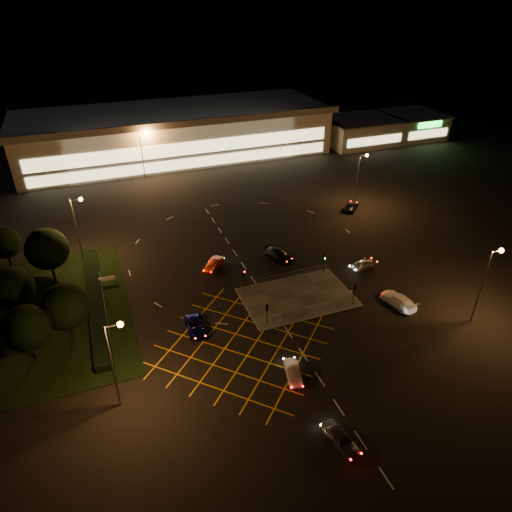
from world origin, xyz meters
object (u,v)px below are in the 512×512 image
object	(u,v)px
signal_sw	(267,311)
car_left_blue	(196,326)
car_queue_white	(293,372)
car_right_silver	(363,264)
car_near_silver	(341,438)
car_approach_white	(398,300)
car_far_dkgrey	(279,255)
signal_ne	(324,259)
car_circ_red	(214,264)
signal_se	(354,290)
signal_nw	(244,276)
car_east_grey	(350,206)

from	to	relation	value
signal_sw	car_left_blue	world-z (taller)	signal_sw
car_queue_white	car_right_silver	world-z (taller)	car_queue_white
car_near_silver	car_approach_white	world-z (taller)	car_approach_white
car_far_dkgrey	car_approach_white	world-z (taller)	car_approach_white
car_far_dkgrey	signal_ne	bearing A→B (deg)	-79.19
signal_sw	car_queue_white	xyz separation A→B (m)	(-0.51, -8.69, -1.73)
car_right_silver	car_approach_white	bearing A→B (deg)	166.11
car_queue_white	signal_ne	bearing A→B (deg)	66.23
car_queue_white	car_circ_red	size ratio (longest dim) A/B	0.94
signal_sw	car_near_silver	bearing A→B (deg)	90.12
car_near_silver	car_far_dkgrey	distance (m)	32.38
signal_ne	car_queue_white	bearing A→B (deg)	-126.88
signal_se	car_near_silver	size ratio (longest dim) A/B	0.75
signal_ne	car_near_silver	distance (m)	28.33
signal_ne	car_circ_red	xyz separation A→B (m)	(-14.26, 6.92, -1.69)
signal_nw	car_east_grey	xyz separation A→B (m)	(26.83, 17.37, -1.73)
car_near_silver	signal_nw	bearing A→B (deg)	80.50
car_queue_white	signal_sw	bearing A→B (deg)	99.73
car_queue_white	car_east_grey	distance (m)	43.67
signal_sw	car_right_silver	world-z (taller)	signal_sw
car_far_dkgrey	car_circ_red	world-z (taller)	car_far_dkgrey
signal_nw	car_approach_white	bearing A→B (deg)	-29.91
signal_se	car_left_blue	world-z (taller)	signal_se
signal_se	car_approach_white	xyz separation A→B (m)	(5.48, -2.07, -1.61)
car_approach_white	car_right_silver	bearing A→B (deg)	-103.91
signal_sw	signal_ne	bearing A→B (deg)	-146.35
signal_sw	car_queue_white	size ratio (longest dim) A/B	0.82
car_queue_white	car_near_silver	bearing A→B (deg)	-73.36
car_left_blue	signal_nw	bearing A→B (deg)	36.38
signal_ne	car_circ_red	world-z (taller)	signal_ne
signal_sw	car_far_dkgrey	world-z (taller)	signal_sw
signal_se	car_east_grey	xyz separation A→B (m)	(14.83, 25.36, -1.73)
car_circ_red	car_left_blue	bearing A→B (deg)	-72.00
car_right_silver	car_east_grey	bearing A→B (deg)	-35.37
car_near_silver	car_right_silver	distance (m)	30.77
signal_nw	car_approach_white	distance (m)	20.23
signal_nw	car_east_grey	world-z (taller)	signal_nw
car_right_silver	car_approach_white	distance (m)	9.33
signal_sw	car_left_blue	size ratio (longest dim) A/B	0.67
signal_nw	car_circ_red	world-z (taller)	signal_nw
car_near_silver	car_left_blue	xyz separation A→B (m)	(-8.21, 19.85, -0.06)
signal_sw	car_circ_red	xyz separation A→B (m)	(-2.26, 14.91, -1.69)
car_east_grey	car_left_blue	bearing A→B (deg)	80.99
signal_ne	signal_se	bearing A→B (deg)	-90.00
car_near_silver	car_approach_white	bearing A→B (deg)	32.18
car_far_dkgrey	car_circ_red	xyz separation A→B (m)	(-9.81, 1.06, -0.05)
car_queue_white	car_far_dkgrey	size ratio (longest dim) A/B	0.77
signal_sw	car_right_silver	size ratio (longest dim) A/B	0.86
car_far_dkgrey	car_left_blue	bearing A→B (deg)	-169.85
signal_nw	car_near_silver	distance (m)	25.68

